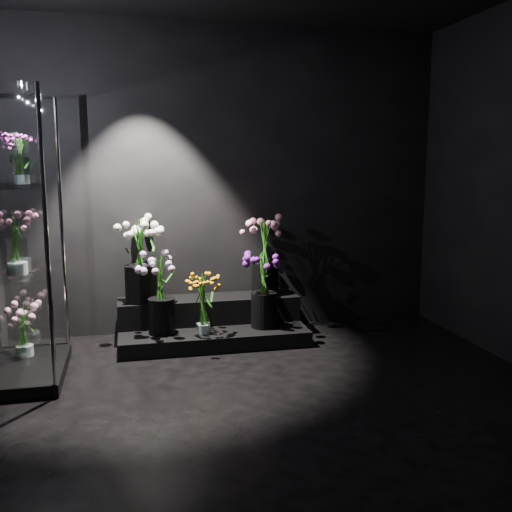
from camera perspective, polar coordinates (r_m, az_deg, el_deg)
name	(u,v)px	position (r m, az deg, el deg)	size (l,w,h in m)	color
floor	(285,416)	(3.72, 2.96, -15.72)	(4.00, 4.00, 0.00)	black
wall_back	(229,181)	(5.32, -2.76, 7.52)	(4.00, 4.00, 0.00)	black
wall_front	(506,235)	(1.55, 23.73, 1.96)	(4.00, 4.00, 0.00)	black
display_riser	(211,322)	(5.16, -4.52, -6.65)	(1.62, 0.72, 0.36)	black
display_case	(17,239)	(4.40, -22.81, 1.59)	(0.56, 0.94, 2.07)	black
bouquet_orange_bells	(203,303)	(4.83, -5.32, -4.67)	(0.28, 0.28, 0.51)	white
bouquet_lilac	(161,288)	(4.86, -9.49, -3.19)	(0.44, 0.44, 0.66)	black
bouquet_purple	(264,286)	(4.98, 0.80, -3.00)	(0.38, 0.38, 0.67)	black
bouquet_cream_roses	(140,255)	(5.04, -11.50, 0.11)	(0.53, 0.53, 0.72)	black
bouquet_pink_roses	(265,253)	(5.22, 0.92, 0.31)	(0.37, 0.37, 0.69)	black
bouquet_case_pink	(16,242)	(4.23, -22.90, 1.32)	(0.33, 0.33, 0.44)	white
bouquet_case_magenta	(21,158)	(4.48, -22.48, 9.03)	(0.25, 0.25, 0.36)	white
bouquet_case_base_pink	(23,328)	(4.74, -22.25, -6.66)	(0.41, 0.41, 0.42)	white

